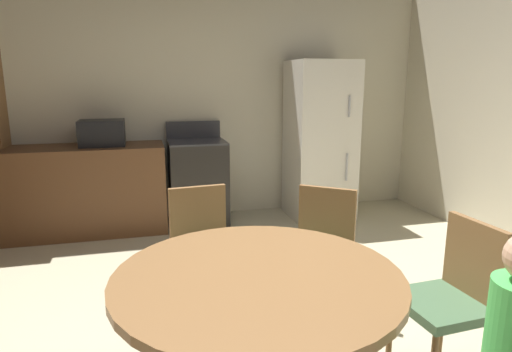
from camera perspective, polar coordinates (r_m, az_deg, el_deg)
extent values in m
cube|color=beige|center=(5.11, -7.04, 10.01)|extent=(5.46, 0.12, 2.70)
cube|color=brown|center=(4.85, -23.33, -1.81)|extent=(1.96, 0.60, 0.90)
cube|color=black|center=(4.82, -7.56, -0.97)|extent=(0.60, 0.60, 0.90)
cube|color=#38383D|center=(4.74, -7.72, 4.45)|extent=(0.60, 0.60, 0.02)
cube|color=#38383D|center=(5.00, -8.13, 6.02)|extent=(0.60, 0.04, 0.18)
cube|color=silver|center=(5.04, 8.27, 4.58)|extent=(0.68, 0.66, 1.76)
cylinder|color=#B2B2B7|center=(4.77, 12.02, 8.82)|extent=(0.02, 0.02, 0.22)
cylinder|color=#B2B2B7|center=(4.85, 11.68, 1.14)|extent=(0.02, 0.02, 0.30)
cube|color=black|center=(4.71, -19.30, 5.29)|extent=(0.44, 0.32, 0.26)
cylinder|color=olive|center=(1.91, 0.24, -13.05)|extent=(1.23, 1.23, 0.04)
cylinder|color=olive|center=(2.88, -2.27, -15.44)|extent=(0.03, 0.03, 0.43)
cylinder|color=olive|center=(2.81, -9.16, -16.38)|extent=(0.03, 0.03, 0.43)
cylinder|color=olive|center=(3.17, -4.19, -12.71)|extent=(0.03, 0.03, 0.43)
cylinder|color=olive|center=(3.11, -10.40, -13.46)|extent=(0.03, 0.03, 0.43)
cube|color=#4C704C|center=(2.89, -6.62, -10.29)|extent=(0.44, 0.44, 0.05)
cube|color=olive|center=(2.98, -7.54, -5.27)|extent=(0.38, 0.07, 0.42)
cylinder|color=olive|center=(2.63, 16.93, -18.98)|extent=(0.03, 0.03, 0.43)
cylinder|color=olive|center=(2.82, 22.89, -17.18)|extent=(0.03, 0.03, 0.43)
cube|color=#4C704C|center=(2.50, 22.90, -15.08)|extent=(0.42, 0.42, 0.05)
cube|color=olive|center=(2.53, 26.46, -9.85)|extent=(0.06, 0.38, 0.42)
cylinder|color=olive|center=(2.79, 10.45, -16.60)|extent=(0.03, 0.03, 0.43)
cylinder|color=olive|center=(2.88, 3.60, -15.50)|extent=(0.03, 0.03, 0.43)
cylinder|color=olive|center=(3.09, 11.94, -13.67)|extent=(0.03, 0.03, 0.43)
cylinder|color=olive|center=(3.16, 5.76, -12.80)|extent=(0.03, 0.03, 0.43)
cube|color=#4C704C|center=(2.88, 8.08, -10.42)|extent=(0.56, 0.56, 0.05)
cube|color=olive|center=(2.97, 9.14, -5.41)|extent=(0.32, 0.26, 0.42)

